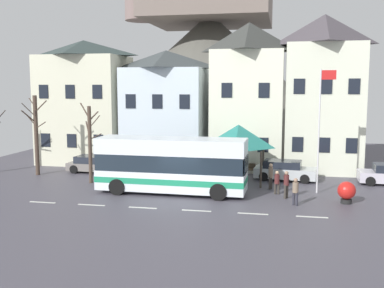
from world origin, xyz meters
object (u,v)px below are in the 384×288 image
parked_car_00 (94,164)px  bare_tree_02 (90,142)px  townhouse_01 (166,108)px  harbour_buoy (347,191)px  bare_tree_01 (36,134)px  pedestrian_00 (271,174)px  pedestrian_01 (277,181)px  public_bench (244,169)px  flagpole (320,123)px  pedestrian_02 (286,183)px  townhouse_03 (323,93)px  transit_bus (171,166)px  hilltop_castle (209,71)px  bus_shelter (238,136)px  townhouse_00 (85,102)px  pedestrian_03 (295,190)px  parked_car_01 (285,170)px  townhouse_02 (248,96)px

parked_car_00 → bare_tree_02: 4.56m
townhouse_01 → harbour_buoy: size_ratio=7.53×
parked_car_00 → bare_tree_01: bearing=-150.8°
pedestrian_00 → bare_tree_02: (-12.17, -0.44, 1.83)m
pedestrian_01 → harbour_buoy: size_ratio=1.15×
pedestrian_01 → public_bench: bearing=113.4°
flagpole → bare_tree_01: (-20.19, 1.95, -1.28)m
pedestrian_02 → townhouse_03: bearing=75.3°
transit_bus → pedestrian_02: (6.97, 0.03, -0.82)m
hilltop_castle → pedestrian_00: bearing=-72.5°
townhouse_03 → public_bench: 8.78m
townhouse_03 → transit_bus: townhouse_03 is taller
transit_bus → bus_shelter: size_ratio=2.33×
townhouse_00 → townhouse_01: (7.25, 0.02, -0.47)m
pedestrian_01 → transit_bus: bearing=-171.1°
pedestrian_01 → townhouse_03: bearing=70.8°
parked_car_00 → public_bench: parked_car_00 is taller
flagpole → harbour_buoy: 4.57m
pedestrian_03 → pedestrian_01: bearing=112.8°
public_bench → harbour_buoy: bearing=-48.4°
pedestrian_02 → bare_tree_01: bare_tree_01 is taller
townhouse_00 → harbour_buoy: size_ratio=8.28×
townhouse_00 → parked_car_01: size_ratio=2.36×
townhouse_01 → hilltop_castle: size_ratio=0.28×
bare_tree_01 → townhouse_02: bearing=23.6°
parked_car_01 → harbour_buoy: 6.95m
pedestrian_03 → parked_car_01: bearing=94.8°
townhouse_02 → flagpole: townhouse_02 is taller
hilltop_castle → pedestrian_03: size_ratio=22.07×
pedestrian_03 → bare_tree_02: size_ratio=0.28×
transit_bus → pedestrian_02: size_ratio=5.64×
hilltop_castle → pedestrian_03: 32.78m
public_bench → flagpole: flagpole is taller
flagpole → bare_tree_02: (-15.11, 0.07, -1.58)m
townhouse_00 → townhouse_01: size_ratio=1.10×
townhouse_03 → pedestrian_03: 13.10m
hilltop_castle → pedestrian_02: bearing=-72.1°
townhouse_00 → townhouse_01: townhouse_00 is taller
pedestrian_03 → public_bench: size_ratio=0.96×
townhouse_03 → pedestrian_00: size_ratio=7.17×
pedestrian_02 → townhouse_00: bearing=149.5°
hilltop_castle → harbour_buoy: size_ratio=27.03×
transit_bus → harbour_buoy: (10.33, -0.48, -1.03)m
bus_shelter → townhouse_00: bearing=157.2°
townhouse_01 → parked_car_01: size_ratio=2.14×
flagpole → townhouse_01: bearing=145.0°
pedestrian_02 → flagpole: flagpole is taller
hilltop_castle → transit_bus: bearing=-85.3°
townhouse_01 → pedestrian_00: townhouse_01 is taller
parked_car_00 → bare_tree_01: 4.86m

